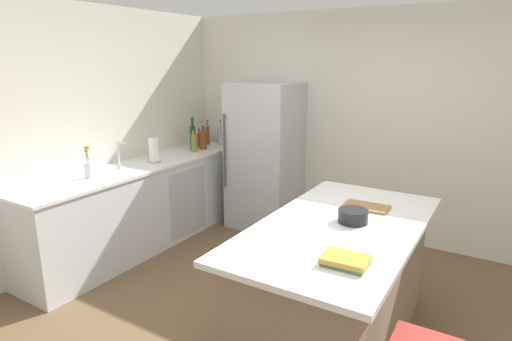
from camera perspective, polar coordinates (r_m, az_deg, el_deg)
The scene contains 19 objects.
ground_plane at distance 3.56m, azimuth 3.11°, elevation -20.54°, with size 7.20×7.20×0.00m, color brown.
wall_rear at distance 5.06m, azimuth 15.58°, elevation 5.62°, with size 6.00×0.10×2.60m, color silver.
wall_left at distance 4.66m, azimuth -24.28°, elevation 4.10°, with size 0.10×6.00×2.60m, color silver.
counter_run_left at distance 4.97m, azimuth -14.66°, elevation -4.38°, with size 0.67×2.93×0.94m.
kitchen_island at distance 3.25m, azimuth 10.80°, elevation -14.68°, with size 1.03×1.94×0.94m.
refrigerator at distance 5.25m, azimuth 1.20°, elevation 1.94°, with size 0.78×0.72×1.79m.
sink_faucet at distance 4.67m, azimuth -17.84°, elevation 2.14°, with size 0.15×0.05×0.30m.
flower_vase at distance 4.40m, azimuth -21.53°, elevation 0.38°, with size 0.08×0.08×0.32m.
paper_towel_roll at distance 4.86m, azimuth -13.48°, elevation 2.63°, with size 0.14×0.14×0.31m.
soda_bottle at distance 5.77m, azimuth -4.79°, elevation 4.73°, with size 0.08×0.08×0.32m.
vinegar_bottle at distance 5.77m, azimuth -6.48°, elevation 4.75°, with size 0.05×0.05×0.33m.
gin_bottle at distance 5.70m, azimuth -7.18°, elevation 4.60°, with size 0.07×0.07×0.33m.
hot_sauce_bottle at distance 5.62m, azimuth -7.61°, elevation 4.11°, with size 0.06×0.06×0.24m.
whiskey_bottle at distance 5.46m, azimuth -7.09°, elevation 4.10°, with size 0.08×0.08×0.30m.
wine_bottle at distance 5.44m, azimuth -8.47°, elevation 4.48°, with size 0.07×0.07×0.41m.
olive_oil_bottle at distance 5.32m, azimuth -8.35°, elevation 3.69°, with size 0.06×0.06×0.28m.
cookbook_stack at distance 2.48m, azimuth 11.89°, elevation -11.72°, with size 0.26×0.20×0.05m.
mixing_bowl at distance 3.09m, azimuth 12.86°, elevation -5.96°, with size 0.21×0.21×0.09m.
cutting_board at distance 3.42m, azimuth 14.52°, elevation -4.71°, with size 0.34×0.21×0.02m.
Camera 1 is at (1.36, -2.57, 2.05)m, focal length 29.86 mm.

